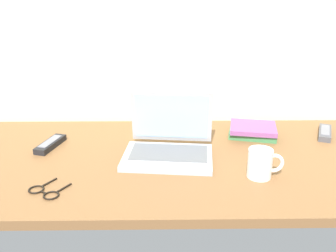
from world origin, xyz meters
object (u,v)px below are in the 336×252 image
at_px(coffee_mug, 261,163).
at_px(remote_control_far, 50,144).
at_px(eyeglasses, 45,192).
at_px(book_stack, 253,131).
at_px(laptop, 170,143).
at_px(remote_control_near, 325,133).

distance_m(coffee_mug, remote_control_far, 0.78).
relative_size(eyeglasses, book_stack, 0.65).
distance_m(coffee_mug, book_stack, 0.35).
distance_m(laptop, remote_control_far, 0.46).
bearing_deg(remote_control_far, remote_control_near, 5.28).
relative_size(remote_control_far, eyeglasses, 1.22).
bearing_deg(eyeglasses, laptop, 35.01).
distance_m(coffee_mug, eyeglasses, 0.67).
relative_size(coffee_mug, book_stack, 0.55).
bearing_deg(remote_control_near, eyeglasses, -156.57).
bearing_deg(coffee_mug, book_stack, 81.24).
xyz_separation_m(remote_control_far, eyeglasses, (0.07, -0.34, -0.01)).
bearing_deg(remote_control_far, laptop, -9.42).
bearing_deg(remote_control_near, laptop, -164.61).
distance_m(coffee_mug, remote_control_near, 0.49).
height_order(remote_control_far, eyeglasses, remote_control_far).
distance_m(eyeglasses, book_stack, 0.84).
xyz_separation_m(laptop, coffee_mug, (0.29, -0.17, 0.00)).
bearing_deg(book_stack, remote_control_near, 0.10).
bearing_deg(coffee_mug, eyeglasses, -172.08).
xyz_separation_m(remote_control_near, remote_control_far, (-1.08, -0.10, 0.00)).
bearing_deg(laptop, eyeglasses, -144.99).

